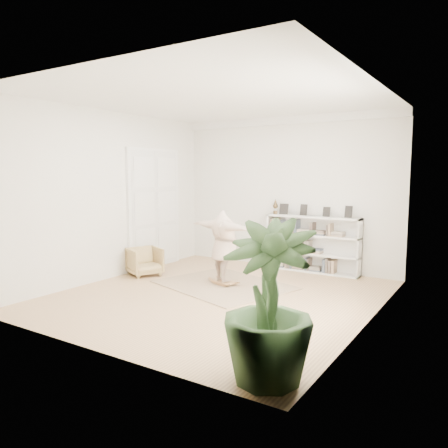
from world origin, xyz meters
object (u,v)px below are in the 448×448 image
Objects in this scene: bookshelf at (312,245)px; rocker_board at (224,282)px; houseplant at (268,302)px; person at (224,244)px; armchair at (145,261)px.

bookshelf is 2.45m from rocker_board.
person is at bearing 129.04° from houseplant.
person is (0.00, 0.00, 0.78)m from rocker_board.
houseplant is (4.60, -3.04, 0.58)m from armchair.
rocker_board is at bearing -59.58° from armchair.
rocker_board is at bearing 129.04° from houseplant.
bookshelf is 4.08× the size of rocker_board.
bookshelf is 3.84m from armchair.
person is at bearing 80.62° from rocker_board.
bookshelf is at bearing 106.17° from houseplant.
houseplant is (2.62, -3.23, 0.05)m from person.
person is (1.98, 0.19, 0.54)m from armchair.
houseplant is (1.56, -5.37, 0.26)m from bookshelf.
armchair is at bearing -142.63° from bookshelf.
bookshelf is 1.23× the size of houseplant.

